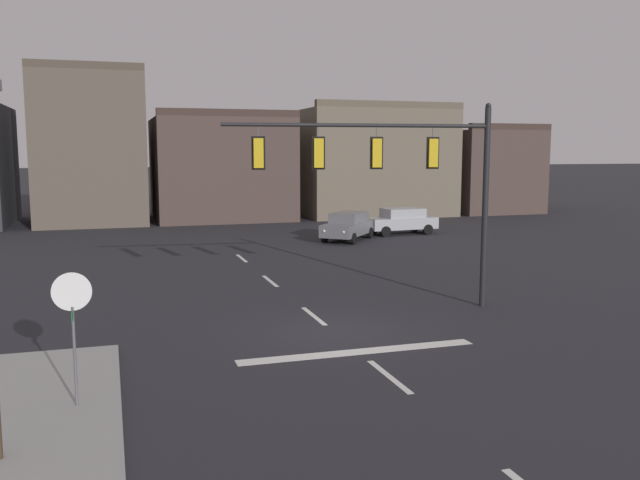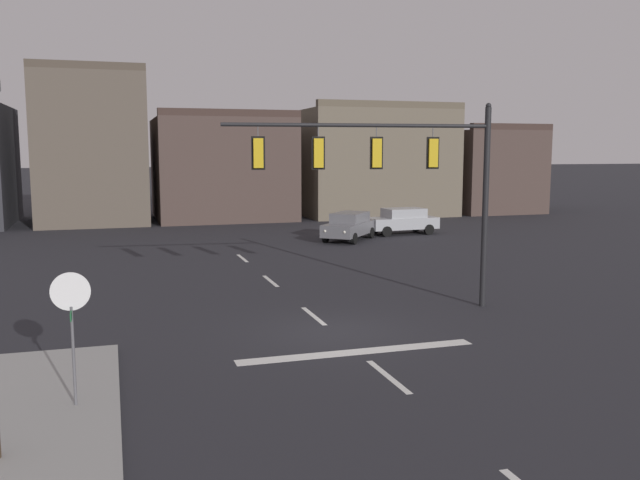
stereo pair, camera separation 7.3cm
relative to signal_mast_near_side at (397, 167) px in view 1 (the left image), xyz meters
name	(u,v)px [view 1 (the left image)]	position (x,y,z in m)	size (l,w,h in m)	color
ground_plane	(334,332)	(-2.78, -2.01, -4.64)	(400.00, 400.00, 0.00)	#232328
stop_bar_paint	(358,352)	(-2.78, -4.01, -4.64)	(6.40, 0.50, 0.01)	silver
lane_centreline	(314,316)	(-2.78, -0.01, -4.64)	(0.16, 26.40, 0.01)	silver
signal_mast_near_side	(397,167)	(0.00, 0.00, 0.00)	(8.63, 1.18, 6.70)	black
stop_sign	(72,307)	(-9.56, -6.13, -2.50)	(0.76, 0.64, 2.83)	#56565B
car_lot_nearside	(401,220)	(8.50, 18.45, -3.78)	(4.54, 2.14, 1.61)	#9EA0A5
car_lot_middle	(348,226)	(4.37, 16.67, -3.78)	(4.23, 4.51, 1.61)	slate
building_row	(238,163)	(0.84, 32.21, -0.47)	(49.13, 11.76, 10.89)	#2D2D33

